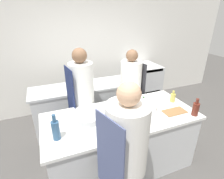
{
  "coord_description": "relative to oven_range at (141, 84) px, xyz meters",
  "views": [
    {
      "loc": [
        -0.89,
        -1.87,
        2.24
      ],
      "look_at": [
        0.0,
        0.35,
        1.16
      ],
      "focal_mm": 28.0,
      "sensor_mm": 36.0,
      "label": 1
    }
  ],
  "objects": [
    {
      "name": "ground_plane",
      "position": [
        -1.36,
        -1.71,
        -0.51
      ],
      "size": [
        16.0,
        16.0,
        0.0
      ],
      "primitive_type": "plane",
      "color": "#4C4947"
    },
    {
      "name": "chef_at_prep_near",
      "position": [
        -1.65,
        -2.44,
        0.35
      ],
      "size": [
        0.46,
        0.44,
        1.72
      ],
      "rotation": [
        0.0,
        0.0,
        1.86
      ],
      "color": "black",
      "rests_on": "ground_plane"
    },
    {
      "name": "oven_range",
      "position": [
        0.0,
        0.0,
        0.0
      ],
      "size": [
        0.8,
        0.75,
        1.01
      ],
      "color": "silver",
      "rests_on": "ground_plane"
    },
    {
      "name": "bowl_mixing_large",
      "position": [
        -0.89,
        -1.71,
        0.44
      ],
      "size": [
        0.2,
        0.2,
        0.07
      ],
      "color": "white",
      "rests_on": "prep_counter"
    },
    {
      "name": "chef_at_stove",
      "position": [
        -0.85,
        -1.01,
        0.32
      ],
      "size": [
        0.41,
        0.4,
        1.66
      ],
      "rotation": [
        0.0,
        0.0,
        -1.4
      ],
      "color": "black",
      "rests_on": "ground_plane"
    },
    {
      "name": "bowl_prep_small",
      "position": [
        -1.83,
        -1.7,
        0.45
      ],
      "size": [
        0.28,
        0.28,
        0.09
      ],
      "color": "#B7BABC",
      "rests_on": "prep_counter"
    },
    {
      "name": "bottle_olive_oil",
      "position": [
        -0.43,
        -1.64,
        0.48
      ],
      "size": [
        0.08,
        0.08,
        0.19
      ],
      "color": "#B2A84C",
      "rests_on": "prep_counter"
    },
    {
      "name": "cup",
      "position": [
        -1.68,
        -2.04,
        0.45
      ],
      "size": [
        0.08,
        0.08,
        0.1
      ],
      "color": "#33477F",
      "rests_on": "prep_counter"
    },
    {
      "name": "cutting_board",
      "position": [
        -0.61,
        -1.91,
        0.41
      ],
      "size": [
        0.34,
        0.18,
        0.01
      ],
      "color": "olive",
      "rests_on": "prep_counter"
    },
    {
      "name": "chef_at_pass_far",
      "position": [
        -1.76,
        -1.08,
        0.38
      ],
      "size": [
        0.41,
        0.39,
        1.76
      ],
      "rotation": [
        0.0,
        0.0,
        1.72
      ],
      "color": "black",
      "rests_on": "ground_plane"
    },
    {
      "name": "bottle_vinegar",
      "position": [
        -0.4,
        -2.08,
        0.5
      ],
      "size": [
        0.09,
        0.09,
        0.25
      ],
      "color": "#5B2319",
      "rests_on": "prep_counter"
    },
    {
      "name": "wall_back",
      "position": [
        -1.36,
        0.42,
        0.89
      ],
      "size": [
        8.0,
        0.06,
        2.8
      ],
      "color": "silver",
      "rests_on": "ground_plane"
    },
    {
      "name": "bottle_wine",
      "position": [
        -1.09,
        -1.82,
        0.52
      ],
      "size": [
        0.07,
        0.07,
        0.29
      ],
      "color": "#19471E",
      "rests_on": "prep_counter"
    },
    {
      "name": "prep_counter",
      "position": [
        -1.36,
        -1.71,
        -0.05
      ],
      "size": [
        2.14,
        0.95,
        0.91
      ],
      "color": "silver",
      "rests_on": "ground_plane"
    },
    {
      "name": "bottle_cooking_oil",
      "position": [
        -1.17,
        -1.44,
        0.49
      ],
      "size": [
        0.07,
        0.07,
        0.23
      ],
      "color": "silver",
      "rests_on": "prep_counter"
    },
    {
      "name": "bottle_sauce",
      "position": [
        -2.24,
        -1.87,
        0.53
      ],
      "size": [
        0.09,
        0.09,
        0.32
      ],
      "color": "#2D5175",
      "rests_on": "prep_counter"
    },
    {
      "name": "pass_counter",
      "position": [
        -1.56,
        -0.47,
        -0.05
      ],
      "size": [
        2.1,
        0.63,
        0.91
      ],
      "color": "silver",
      "rests_on": "ground_plane"
    }
  ]
}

